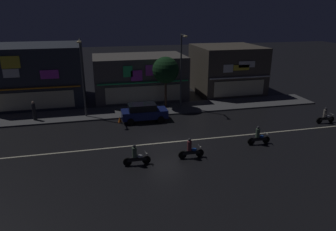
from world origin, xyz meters
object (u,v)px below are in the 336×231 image
at_px(streetlamp_west, 82,72).
at_px(parked_car_near_kerb, 144,112).
at_px(motorcycle_trailing_far, 325,117).
at_px(motorcycle_lead, 136,156).
at_px(traffic_cone, 120,119).
at_px(motorcycle_following, 191,150).
at_px(pedestrian_on_sidewalk, 34,111).
at_px(streetlamp_mid, 182,66).
at_px(motorcycle_opposite_lane, 259,137).

distance_m(streetlamp_west, parked_car_near_kerb, 6.81).
bearing_deg(motorcycle_trailing_far, motorcycle_lead, -163.67).
bearing_deg(traffic_cone, motorcycle_lead, -87.94).
bearing_deg(streetlamp_west, parked_car_near_kerb, -21.12).
distance_m(motorcycle_following, motorcycle_trailing_far, 14.91).
xyz_separation_m(parked_car_near_kerb, motorcycle_following, (1.96, -8.58, -0.24)).
distance_m(pedestrian_on_sidewalk, parked_car_near_kerb, 10.31).
distance_m(pedestrian_on_sidewalk, traffic_cone, 8.12).
bearing_deg(motorcycle_lead, pedestrian_on_sidewalk, -47.09).
relative_size(streetlamp_mid, motorcycle_trailing_far, 4.04).
distance_m(parked_car_near_kerb, motorcycle_following, 8.80).
bearing_deg(traffic_cone, motorcycle_trailing_far, -14.07).
height_order(pedestrian_on_sidewalk, traffic_cone, pedestrian_on_sidewalk).
distance_m(pedestrian_on_sidewalk, motorcycle_lead, 13.65).
height_order(streetlamp_mid, pedestrian_on_sidewalk, streetlamp_mid).
relative_size(streetlamp_west, motorcycle_following, 3.91).
xyz_separation_m(parked_car_near_kerb, motorcycle_lead, (-1.95, -8.75, -0.24)).
bearing_deg(motorcycle_trailing_far, streetlamp_west, 166.44).
relative_size(parked_car_near_kerb, motorcycle_following, 2.26).
bearing_deg(traffic_cone, pedestrian_on_sidewalk, 164.63).
bearing_deg(parked_car_near_kerb, motorcycle_opposite_lane, 136.23).
relative_size(streetlamp_west, parked_car_near_kerb, 1.73).
height_order(streetlamp_mid, parked_car_near_kerb, streetlamp_mid).
bearing_deg(motorcycle_opposite_lane, motorcycle_trailing_far, -165.28).
distance_m(streetlamp_west, motorcycle_lead, 11.99).
height_order(streetlamp_mid, motorcycle_trailing_far, streetlamp_mid).
xyz_separation_m(streetlamp_mid, motorcycle_lead, (-6.37, -11.41, -3.99)).
xyz_separation_m(streetlamp_west, traffic_cone, (3.10, -1.99, -4.23)).
relative_size(streetlamp_west, pedestrian_on_sidewalk, 4.09).
xyz_separation_m(motorcycle_lead, motorcycle_opposite_lane, (9.80, 1.22, 0.00)).
relative_size(motorcycle_lead, motorcycle_trailing_far, 1.00).
bearing_deg(traffic_cone, streetlamp_mid, 21.08).
xyz_separation_m(pedestrian_on_sidewalk, motorcycle_lead, (8.11, -10.98, -0.36)).
relative_size(pedestrian_on_sidewalk, traffic_cone, 3.31).
distance_m(streetlamp_mid, pedestrian_on_sidewalk, 14.94).
height_order(streetlamp_mid, motorcycle_lead, streetlamp_mid).
relative_size(motorcycle_opposite_lane, traffic_cone, 3.45).
relative_size(streetlamp_west, motorcycle_trailing_far, 3.91).
relative_size(pedestrian_on_sidewalk, motorcycle_following, 0.96).
height_order(streetlamp_west, motorcycle_trailing_far, streetlamp_west).
bearing_deg(streetlamp_west, streetlamp_mid, 3.47).
height_order(streetlamp_west, streetlamp_mid, streetlamp_mid).
bearing_deg(motorcycle_trailing_far, motorcycle_opposite_lane, -157.35).
relative_size(streetlamp_west, traffic_cone, 13.51).
distance_m(streetlamp_mid, motorcycle_opposite_lane, 11.47).
height_order(pedestrian_on_sidewalk, motorcycle_opposite_lane, pedestrian_on_sidewalk).
distance_m(parked_car_near_kerb, traffic_cone, 2.34).
bearing_deg(streetlamp_west, motorcycle_trailing_far, -17.03).
height_order(pedestrian_on_sidewalk, motorcycle_trailing_far, pedestrian_on_sidewalk).
xyz_separation_m(streetlamp_mid, motorcycle_trailing_far, (11.90, -7.24, -3.99)).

